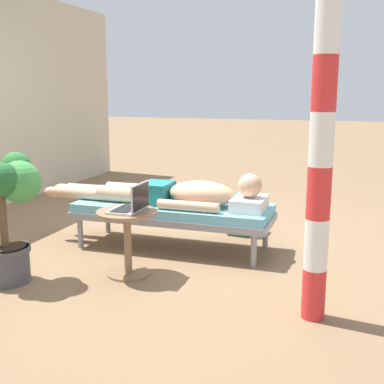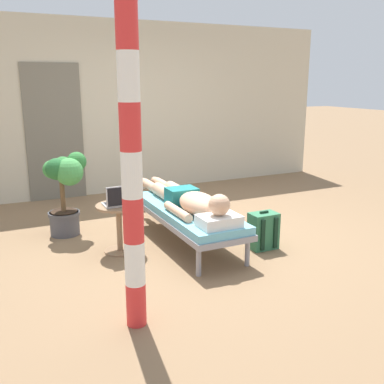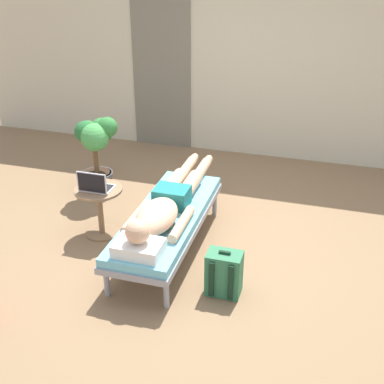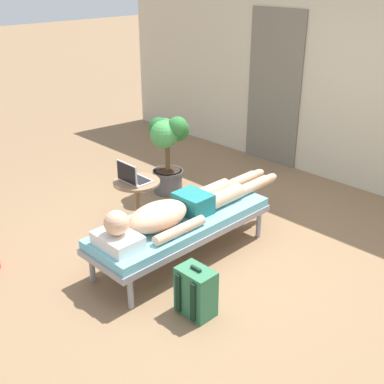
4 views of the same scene
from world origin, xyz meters
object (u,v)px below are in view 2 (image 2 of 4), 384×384
at_px(person_reclining, 189,200).
at_px(lounge_chair, 188,214).
at_px(potted_plant, 65,185).
at_px(side_table, 119,220).
at_px(porch_post, 132,175).
at_px(laptop, 120,200).
at_px(backpack, 263,231).

bearing_deg(person_reclining, lounge_chair, 90.00).
height_order(person_reclining, potted_plant, potted_plant).
distance_m(side_table, potted_plant, 0.93).
xyz_separation_m(side_table, porch_post, (-0.31, -1.47, 0.80)).
distance_m(side_table, laptop, 0.23).
xyz_separation_m(side_table, backpack, (1.44, -0.58, -0.16)).
height_order(person_reclining, backpack, person_reclining).
relative_size(person_reclining, backpack, 5.12).
height_order(side_table, laptop, laptop).
height_order(laptop, potted_plant, potted_plant).
bearing_deg(laptop, lounge_chair, -3.13).
bearing_deg(porch_post, laptop, 77.60).
bearing_deg(porch_post, side_table, 78.02).
height_order(lounge_chair, laptop, laptop).
distance_m(lounge_chair, backpack, 0.85).
distance_m(potted_plant, porch_post, 2.33).
relative_size(laptop, potted_plant, 0.32).
distance_m(lounge_chair, person_reclining, 0.18).
bearing_deg(person_reclining, porch_post, -128.68).
bearing_deg(potted_plant, lounge_chair, -37.57).
bearing_deg(backpack, person_reclining, 146.62).
bearing_deg(porch_post, lounge_chair, 52.09).
bearing_deg(side_table, person_reclining, -9.73).
relative_size(potted_plant, porch_post, 0.43).
height_order(person_reclining, side_table, person_reclining).
distance_m(laptop, backpack, 1.58).
xyz_separation_m(laptop, potted_plant, (-0.40, 0.85, 0.02)).
xyz_separation_m(person_reclining, backpack, (0.68, -0.45, -0.32)).
bearing_deg(porch_post, backpack, 26.87).
distance_m(person_reclining, porch_post, 1.83).
distance_m(lounge_chair, laptop, 0.80).
relative_size(lounge_chair, potted_plant, 1.87).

